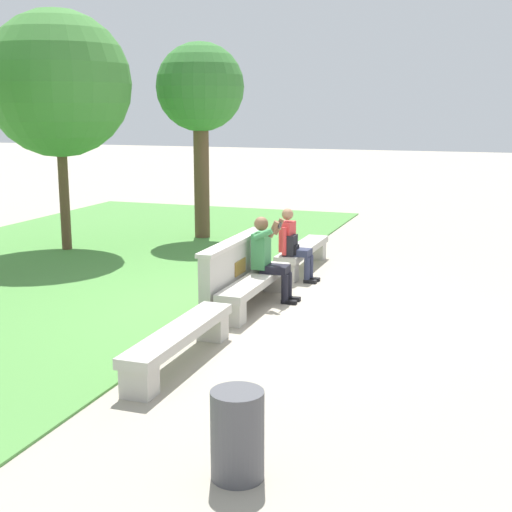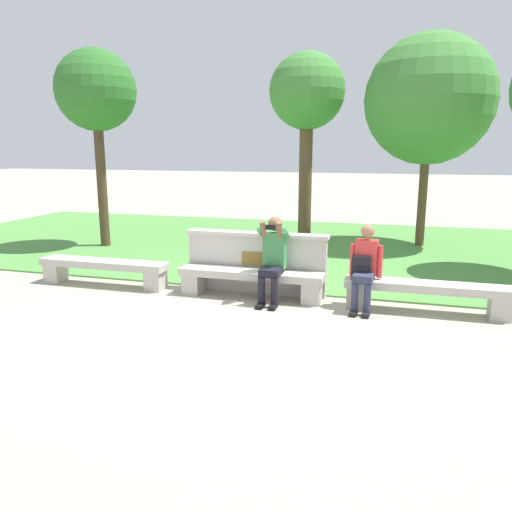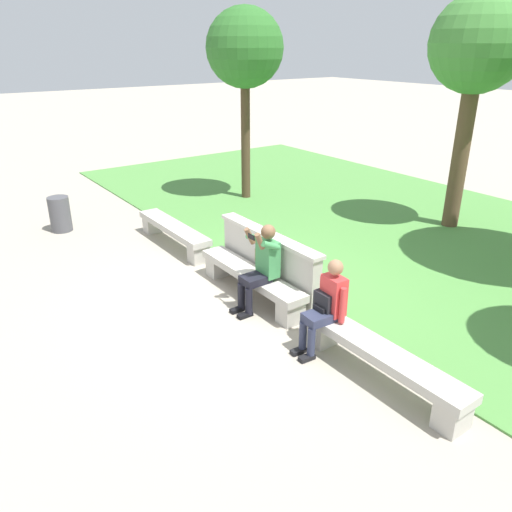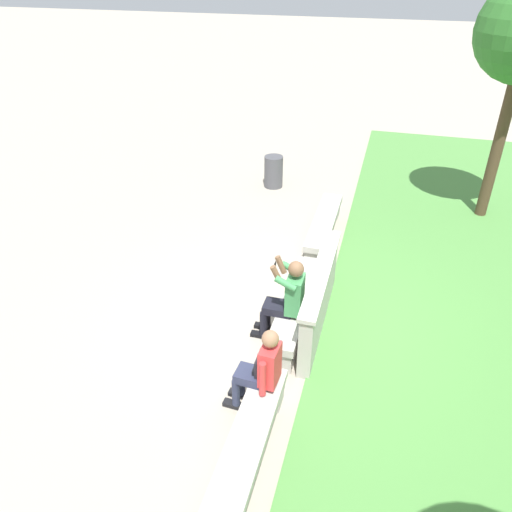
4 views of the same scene
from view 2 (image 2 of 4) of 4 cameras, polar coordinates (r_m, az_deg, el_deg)
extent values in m
plane|color=#A89E8C|center=(8.04, -0.63, -4.78)|extent=(80.00, 80.00, 0.00)
cube|color=#518E42|center=(12.18, 5.27, 1.15)|extent=(19.67, 8.00, 0.03)
cube|color=#B7B2A8|center=(9.04, -17.05, -0.84)|extent=(2.34, 0.40, 0.12)
cube|color=#B7B2A8|center=(9.66, -21.90, -1.74)|extent=(0.28, 0.34, 0.33)
cube|color=#B7B2A8|center=(8.61, -11.40, -2.73)|extent=(0.28, 0.34, 0.33)
cube|color=#B7B2A8|center=(7.93, -0.64, -2.09)|extent=(2.34, 0.40, 0.12)
cube|color=#B7B2A8|center=(8.32, -7.19, -3.10)|extent=(0.28, 0.34, 0.33)
cube|color=#B7B2A8|center=(7.78, 6.39, -4.18)|extent=(0.28, 0.34, 0.33)
cube|color=#B7B2A8|center=(7.64, 18.94, -3.35)|extent=(2.34, 0.40, 0.12)
cube|color=#B7B2A8|center=(7.70, 11.43, -4.52)|extent=(0.28, 0.34, 0.33)
cube|color=#B7B2A8|center=(7.82, 26.10, -5.31)|extent=(0.28, 0.34, 0.33)
cube|color=#B7B2A8|center=(8.23, 0.04, -0.95)|extent=(2.32, 0.18, 0.95)
cube|color=beige|center=(8.13, 0.04, 2.52)|extent=(2.38, 0.24, 0.06)
cube|color=brown|center=(8.11, -0.15, -0.32)|extent=(0.44, 0.02, 0.22)
cube|color=black|center=(7.54, 0.48, -5.70)|extent=(0.10, 0.24, 0.06)
cylinder|color=black|center=(7.55, 0.63, -4.03)|extent=(0.11, 0.11, 0.42)
cube|color=black|center=(7.50, 1.96, -5.83)|extent=(0.10, 0.24, 0.06)
cylinder|color=black|center=(7.50, 2.11, -4.15)|extent=(0.11, 0.11, 0.42)
cube|color=black|center=(7.63, 1.74, -1.75)|extent=(0.30, 0.42, 0.12)
cube|color=#3D894C|center=(7.78, 2.18, 0.64)|extent=(0.34, 0.22, 0.56)
sphere|color=brown|center=(7.71, 2.20, 3.70)|extent=(0.22, 0.22, 0.22)
cylinder|color=#3D894C|center=(7.68, 0.64, 2.70)|extent=(0.09, 0.31, 0.21)
cylinder|color=brown|center=(7.52, 0.83, 3.10)|extent=(0.10, 0.19, 0.27)
cylinder|color=#3D894C|center=(7.59, 3.40, 2.56)|extent=(0.09, 0.31, 0.21)
cylinder|color=brown|center=(7.46, 2.69, 3.01)|extent=(0.10, 0.19, 0.27)
cube|color=black|center=(7.42, 1.64, 3.29)|extent=(0.15, 0.01, 0.08)
cube|color=black|center=(7.35, 11.06, -6.43)|extent=(0.12, 0.23, 0.06)
cylinder|color=#2D334C|center=(7.34, 11.20, -4.73)|extent=(0.10, 0.10, 0.42)
cube|color=black|center=(7.33, 12.46, -6.55)|extent=(0.12, 0.23, 0.06)
cylinder|color=#2D334C|center=(7.32, 12.60, -4.85)|extent=(0.10, 0.10, 0.42)
cube|color=#2D334C|center=(7.43, 12.19, -2.41)|extent=(0.31, 0.42, 0.12)
cube|color=#D83838|center=(7.58, 12.51, -0.11)|extent=(0.33, 0.22, 0.52)
sphere|color=#9E7051|center=(7.51, 12.65, 2.80)|extent=(0.20, 0.20, 0.20)
cylinder|color=#D83838|center=(7.60, 10.98, -0.40)|extent=(0.08, 0.08, 0.48)
cylinder|color=#D83838|center=(7.55, 13.98, -0.62)|extent=(0.08, 0.08, 0.48)
cube|color=black|center=(7.55, 11.97, -1.23)|extent=(0.28, 0.20, 0.36)
cube|color=black|center=(7.46, 11.89, -1.96)|extent=(0.20, 0.06, 0.16)
torus|color=black|center=(7.51, 12.04, 0.25)|extent=(0.10, 0.02, 0.10)
cylinder|color=#4C3826|center=(12.49, -17.22, 8.02)|extent=(0.23, 0.23, 3.09)
sphere|color=#2D6B28|center=(12.53, -17.85, 17.61)|extent=(1.84, 1.84, 1.84)
cylinder|color=brown|center=(13.09, 5.66, 8.85)|extent=(0.34, 0.34, 3.17)
sphere|color=#428438|center=(13.14, 5.87, 18.26)|extent=(1.90, 1.90, 1.90)
cylinder|color=brown|center=(12.61, 18.51, 6.73)|extent=(0.21, 0.21, 2.55)
sphere|color=#428438|center=(12.61, 19.20, 16.52)|extent=(2.95, 2.95, 2.95)
camera|label=1|loc=(12.70, -57.31, 9.57)|focal=50.00mm
camera|label=3|loc=(5.07, 67.45, 20.87)|focal=35.00mm
camera|label=4|loc=(9.53, 42.92, 24.57)|focal=35.00mm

